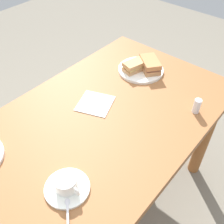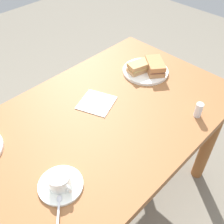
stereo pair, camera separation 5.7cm
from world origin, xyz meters
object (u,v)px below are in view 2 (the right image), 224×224
(dining_table, at_px, (96,138))
(napkin, at_px, (97,103))
(sandwich_front, at_px, (141,66))
(coffee_cup, at_px, (60,180))
(salt_shaker, at_px, (199,110))
(coffee_saucer, at_px, (61,185))
(sandwich_back, at_px, (155,66))
(sandwich_plate, at_px, (145,71))
(spoon, at_px, (59,204))

(dining_table, distance_m, napkin, 0.17)
(dining_table, relative_size, sandwich_front, 8.93)
(coffee_cup, height_order, salt_shaker, salt_shaker)
(coffee_saucer, bearing_deg, sandwich_back, -166.51)
(sandwich_front, bearing_deg, salt_shaker, 78.92)
(dining_table, bearing_deg, salt_shaker, 138.72)
(sandwich_plate, bearing_deg, sandwich_back, 123.26)
(spoon, bearing_deg, coffee_saucer, -131.20)
(spoon, distance_m, salt_shaker, 0.69)
(sandwich_front, height_order, napkin, sandwich_front)
(coffee_saucer, relative_size, coffee_cup, 1.54)
(sandwich_plate, relative_size, sandwich_front, 1.60)
(salt_shaker, bearing_deg, sandwich_plate, -104.82)
(sandwich_back, bearing_deg, salt_shaker, 69.69)
(coffee_cup, bearing_deg, spoon, 47.95)
(sandwich_front, height_order, sandwich_back, sandwich_back)
(dining_table, distance_m, spoon, 0.42)
(sandwich_front, height_order, spoon, sandwich_front)
(coffee_cup, bearing_deg, napkin, -149.25)
(sandwich_front, distance_m, napkin, 0.33)
(dining_table, xyz_separation_m, sandwich_front, (-0.41, -0.09, 0.15))
(sandwich_front, bearing_deg, coffee_saucer, 18.40)
(sandwich_front, xyz_separation_m, coffee_cup, (0.71, 0.24, -0.00))
(dining_table, bearing_deg, coffee_cup, 26.05)
(sandwich_front, relative_size, napkin, 1.01)
(coffee_cup, xyz_separation_m, napkin, (-0.38, -0.23, -0.04))
(sandwich_plate, distance_m, coffee_cup, 0.77)
(sandwich_front, bearing_deg, sandwich_plate, 144.31)
(sandwich_plate, distance_m, napkin, 0.35)
(coffee_saucer, bearing_deg, sandwich_front, -161.60)
(napkin, bearing_deg, sandwich_front, -178.11)
(salt_shaker, bearing_deg, coffee_cup, -13.41)
(coffee_cup, bearing_deg, sandwich_front, -161.48)
(coffee_saucer, height_order, napkin, coffee_saucer)
(coffee_saucer, distance_m, salt_shaker, 0.65)
(dining_table, relative_size, sandwich_back, 8.66)
(sandwich_back, distance_m, spoon, 0.84)
(coffee_saucer, height_order, coffee_cup, coffee_cup)
(dining_table, xyz_separation_m, spoon, (0.35, 0.20, 0.13))
(sandwich_plate, relative_size, salt_shaker, 3.48)
(dining_table, height_order, coffee_cup, coffee_cup)
(sandwich_plate, xyz_separation_m, sandwich_back, (-0.03, 0.04, 0.04))
(sandwich_plate, height_order, salt_shaker, salt_shaker)
(coffee_cup, height_order, spoon, coffee_cup)
(sandwich_back, bearing_deg, coffee_saucer, 13.49)
(dining_table, height_order, sandwich_plate, sandwich_plate)
(dining_table, bearing_deg, sandwich_plate, -170.02)
(sandwich_back, height_order, coffee_saucer, sandwich_back)
(dining_table, xyz_separation_m, sandwich_plate, (-0.44, -0.08, 0.12))
(coffee_saucer, bearing_deg, napkin, -149.43)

